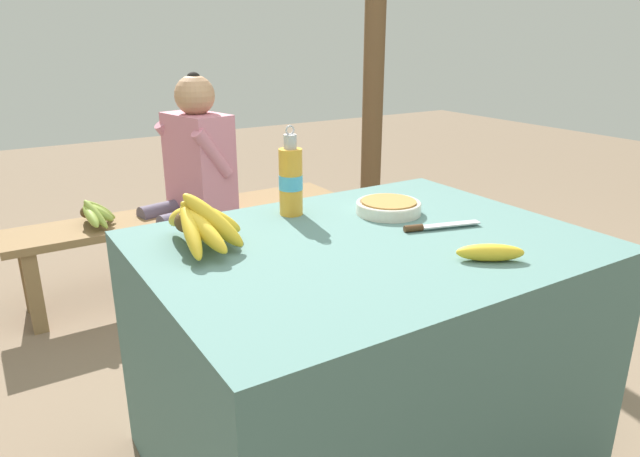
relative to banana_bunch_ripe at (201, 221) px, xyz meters
name	(u,v)px	position (x,y,z in m)	size (l,w,h in m)	color
ground_plane	(361,453)	(0.40, -0.18, -0.78)	(12.00, 12.00, 0.00)	#75604C
market_counter	(364,354)	(0.40, -0.18, -0.43)	(1.18, 0.90, 0.71)	#4C706B
banana_bunch_ripe	(201,221)	(0.00, 0.00, 0.00)	(0.20, 0.32, 0.17)	#4C381E
serving_bowl	(389,206)	(0.60, -0.02, -0.05)	(0.20, 0.20, 0.04)	silver
water_bottle	(291,180)	(0.34, 0.13, 0.04)	(0.07, 0.07, 0.27)	gold
loose_banana_front	(490,253)	(0.57, -0.46, -0.05)	(0.16, 0.13, 0.04)	gold
knife	(431,226)	(0.61, -0.21, -0.06)	(0.23, 0.09, 0.02)	#BCBCC1
wooden_bench	(185,223)	(0.38, 1.30, -0.44)	(1.64, 0.32, 0.40)	brown
seated_vendor	(192,170)	(0.42, 1.26, -0.17)	(0.45, 0.42, 1.07)	#564C60
banana_bunch_green	(94,212)	(-0.04, 1.30, -0.31)	(0.17, 0.28, 0.14)	#4C381E
support_post_far	(375,28)	(1.68, 1.50, 0.48)	(0.13, 0.13, 2.52)	brown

